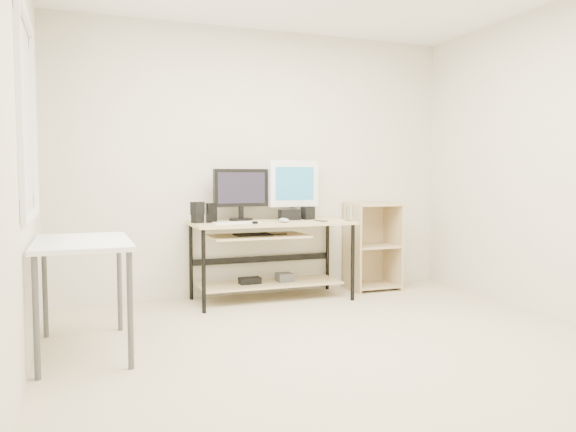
% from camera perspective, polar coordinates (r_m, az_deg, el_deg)
% --- Properties ---
extents(room, '(4.01, 4.01, 2.62)m').
position_cam_1_polar(room, '(3.71, 4.39, 6.33)').
color(room, '#C4B697').
rests_on(room, ground).
extents(desk, '(1.50, 0.65, 0.75)m').
position_cam_1_polar(desk, '(5.29, -1.97, -2.82)').
color(desk, tan).
rests_on(desk, ground).
extents(side_table, '(0.60, 1.00, 0.75)m').
position_cam_1_polar(side_table, '(3.95, -20.16, -3.46)').
color(side_table, white).
rests_on(side_table, ground).
extents(shelf_unit, '(0.50, 0.40, 0.90)m').
position_cam_1_polar(shelf_unit, '(5.92, 8.40, -2.97)').
color(shelf_unit, tan).
rests_on(shelf_unit, ground).
extents(black_monitor, '(0.54, 0.22, 0.49)m').
position_cam_1_polar(black_monitor, '(5.34, -4.80, 2.54)').
color(black_monitor, black).
rests_on(black_monitor, desk).
extents(white_imac, '(0.54, 0.17, 0.58)m').
position_cam_1_polar(white_imac, '(5.53, 0.60, 3.15)').
color(white_imac, silver).
rests_on(white_imac, desk).
extents(keyboard, '(0.43, 0.15, 0.01)m').
position_cam_1_polar(keyboard, '(5.04, -5.22, -0.67)').
color(keyboard, white).
rests_on(keyboard, desk).
extents(mouse, '(0.11, 0.14, 0.04)m').
position_cam_1_polar(mouse, '(5.12, -0.44, -0.43)').
color(mouse, '#BBBBC0').
rests_on(mouse, desk).
extents(center_speaker, '(0.21, 0.10, 0.10)m').
position_cam_1_polar(center_speaker, '(5.41, 0.17, 0.13)').
color(center_speaker, black).
rests_on(center_speaker, desk).
extents(speaker_left, '(0.13, 0.13, 0.19)m').
position_cam_1_polar(speaker_left, '(5.12, -9.18, 0.41)').
color(speaker_left, black).
rests_on(speaker_left, desk).
extents(speaker_right, '(0.12, 0.12, 0.13)m').
position_cam_1_polar(speaker_right, '(5.49, 2.02, 0.31)').
color(speaker_right, black).
rests_on(speaker_right, desk).
extents(audio_controller, '(0.10, 0.07, 0.18)m').
position_cam_1_polar(audio_controller, '(5.14, -7.79, 0.32)').
color(audio_controller, black).
rests_on(audio_controller, desk).
extents(volume_puck, '(0.06, 0.06, 0.02)m').
position_cam_1_polar(volume_puck, '(4.99, -3.36, -0.67)').
color(volume_puck, black).
rests_on(volume_puck, desk).
extents(smartphone, '(0.10, 0.13, 0.01)m').
position_cam_1_polar(smartphone, '(5.27, 3.38, -0.49)').
color(smartphone, black).
rests_on(smartphone, desk).
extents(coaster, '(0.11, 0.11, 0.01)m').
position_cam_1_polar(coaster, '(5.32, 6.26, -0.48)').
color(coaster, '#AA864D').
rests_on(coaster, desk).
extents(drinking_glass, '(0.09, 0.09, 0.14)m').
position_cam_1_polar(drinking_glass, '(5.31, 6.26, 0.31)').
color(drinking_glass, white).
rests_on(drinking_glass, coaster).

